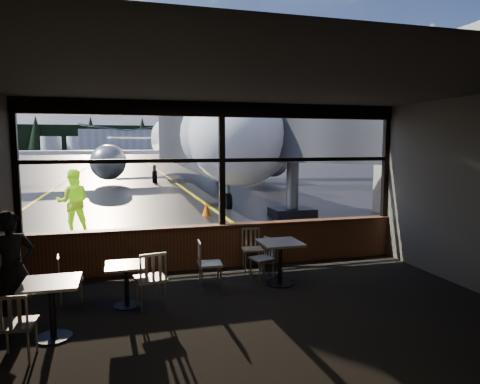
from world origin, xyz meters
name	(u,v)px	position (x,y,z in m)	size (l,w,h in m)	color
ground_plane	(129,154)	(0.00, 120.00, 0.00)	(520.00, 520.00, 0.00)	black
carpet_floor	(268,321)	(0.00, -3.00, 0.01)	(8.00, 6.00, 0.01)	black
ceiling	(270,82)	(0.00, -3.00, 3.50)	(8.00, 6.00, 0.04)	#38332D
wall_back	(397,259)	(0.00, -6.00, 1.75)	(8.00, 0.04, 3.50)	#49433B
window_sill	(222,246)	(0.00, 0.00, 0.45)	(8.00, 0.28, 0.90)	#4F2918
window_header	(222,110)	(0.00, 0.00, 3.35)	(8.00, 0.18, 0.30)	black
mullion_left	(15,168)	(-3.95, 0.00, 2.20)	(0.12, 0.12, 2.60)	black
mullion_centre	(222,165)	(0.00, 0.00, 2.20)	(0.12, 0.12, 2.60)	black
mullion_right	(386,163)	(3.95, 0.00, 2.20)	(0.12, 0.12, 2.60)	black
window_transom	(222,160)	(0.00, 0.00, 2.30)	(8.00, 0.10, 0.08)	black
airliner	(189,101)	(2.41, 20.34, 5.53)	(30.16, 36.20, 11.06)	white
jet_bridge	(286,149)	(3.60, 5.50, 2.47)	(9.24, 11.30, 4.93)	#2B2B2E
cafe_table_near	(280,263)	(0.78, -1.45, 0.41)	(0.75, 0.75, 0.83)	gray
cafe_table_mid	(127,285)	(-2.01, -1.82, 0.35)	(0.64, 0.64, 0.71)	#9A948E
cafe_table_left	(52,310)	(-2.99, -2.75, 0.40)	(0.73, 0.73, 0.80)	#ABA69D
chair_near_e	(262,259)	(0.54, -1.09, 0.41)	(0.45, 0.45, 0.83)	#AEAA9D
chair_near_w	(210,264)	(-0.53, -1.28, 0.44)	(0.48, 0.48, 0.89)	#BBB5A9
chair_near_n	(252,250)	(0.55, -0.40, 0.44)	(0.48, 0.48, 0.88)	#ACA69B
chair_mid_s	(150,279)	(-1.64, -2.00, 0.48)	(0.53, 0.53, 0.96)	#AFA99E
chair_mid_w	(70,278)	(-2.92, -1.36, 0.40)	(0.44, 0.44, 0.81)	#BDB8AA
chair_left_s	(16,325)	(-3.32, -3.27, 0.44)	(0.49, 0.49, 0.89)	#ACA89C
passenger	(13,270)	(-3.58, -2.18, 0.85)	(0.62, 0.41, 1.70)	black
ground_crew	(73,202)	(-3.45, 4.48, 0.96)	(0.93, 0.73, 1.92)	#BFF219
cone_nose	(206,209)	(0.93, 6.65, 0.24)	(0.34, 0.34, 0.47)	#F35007
hangar_mid	(126,139)	(0.00, 185.00, 5.00)	(38.00, 15.00, 10.00)	silver
hangar_right	(262,137)	(60.00, 178.00, 6.00)	(50.00, 20.00, 12.00)	silver
fuel_tank_a	(51,144)	(-30.00, 182.00, 3.00)	(8.00, 8.00, 6.00)	silver
fuel_tank_b	(77,144)	(-20.00, 182.00, 3.00)	(8.00, 8.00, 6.00)	silver
fuel_tank_c	(102,144)	(-10.00, 182.00, 3.00)	(8.00, 8.00, 6.00)	silver
treeline	(126,138)	(0.00, 210.00, 6.00)	(360.00, 3.00, 12.00)	black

